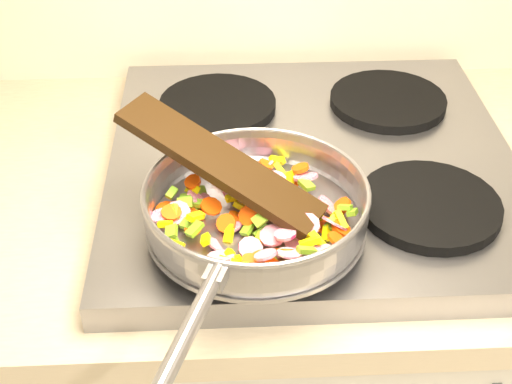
{
  "coord_description": "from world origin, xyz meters",
  "views": [
    {
      "loc": [
        -0.83,
        0.79,
        1.53
      ],
      "look_at": [
        -0.79,
        1.49,
        1.01
      ],
      "focal_mm": 50.0,
      "sensor_mm": 36.0,
      "label": 1
    }
  ],
  "objects": [
    {
      "name": "wooden_spatula",
      "position": [
        -0.84,
        1.53,
        1.02
      ],
      "size": [
        0.27,
        0.2,
        0.1
      ],
      "primitive_type": "cube",
      "rotation": [
        0.0,
        -0.32,
        2.59
      ],
      "color": "black",
      "rests_on": "saute_pan"
    },
    {
      "name": "saute_pan",
      "position": [
        -0.79,
        1.48,
        0.99
      ],
      "size": [
        0.32,
        0.47,
        0.06
      ],
      "rotation": [
        0.0,
        0.0,
        -0.34
      ],
      "color": "#9E9EA5",
      "rests_on": "grate_fl"
    },
    {
      "name": "grate_fr",
      "position": [
        -0.56,
        1.52,
        0.95
      ],
      "size": [
        0.19,
        0.19,
        0.02
      ],
      "primitive_type": "cylinder",
      "color": "black",
      "rests_on": "cooktop"
    },
    {
      "name": "grate_fl",
      "position": [
        -0.84,
        1.52,
        0.95
      ],
      "size": [
        0.19,
        0.19,
        0.02
      ],
      "primitive_type": "cylinder",
      "color": "black",
      "rests_on": "cooktop"
    },
    {
      "name": "cooktop",
      "position": [
        -0.7,
        1.67,
        0.92
      ],
      "size": [
        0.6,
        0.6,
        0.04
      ],
      "primitive_type": "cube",
      "color": "#939399",
      "rests_on": "counter_top"
    },
    {
      "name": "grate_br",
      "position": [
        -0.56,
        1.81,
        0.95
      ],
      "size": [
        0.19,
        0.19,
        0.02
      ],
      "primitive_type": "cylinder",
      "color": "black",
      "rests_on": "cooktop"
    },
    {
      "name": "grate_bl",
      "position": [
        -0.84,
        1.81,
        0.95
      ],
      "size": [
        0.19,
        0.19,
        0.02
      ],
      "primitive_type": "cylinder",
      "color": "black",
      "rests_on": "cooktop"
    },
    {
      "name": "vegetable_heap",
      "position": [
        -0.79,
        1.48,
        0.98
      ],
      "size": [
        0.27,
        0.26,
        0.05
      ],
      "color": "#6EA720",
      "rests_on": "saute_pan"
    }
  ]
}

